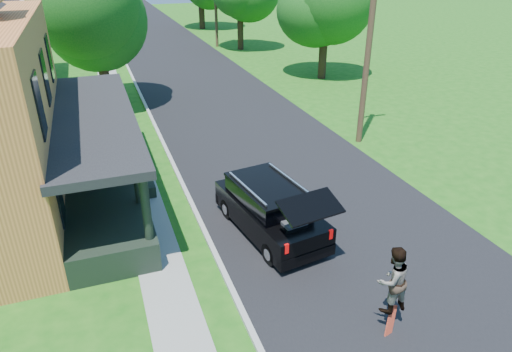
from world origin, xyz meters
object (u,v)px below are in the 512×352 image
object	(u,v)px
black_suv	(270,209)
skateboarder	(393,280)
utility_pole_near	(371,21)
tree_right_near	(325,3)

from	to	relation	value
black_suv	skateboarder	xyz separation A→B (m)	(1.11, -4.62, 0.52)
skateboarder	utility_pole_near	world-z (taller)	utility_pole_near
tree_right_near	utility_pole_near	distance (m)	11.59
black_suv	skateboarder	world-z (taller)	skateboarder
black_suv	skateboarder	size ratio (longest dim) A/B	2.90
black_suv	tree_right_near	distance (m)	19.95
skateboarder	utility_pole_near	xyz separation A→B (m)	(5.50, 10.25, 3.95)
black_suv	utility_pole_near	size ratio (longest dim) A/B	0.47
tree_right_near	utility_pole_near	world-z (taller)	utility_pole_near
skateboarder	tree_right_near	xyz separation A→B (m)	(9.17, 21.24, 3.50)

